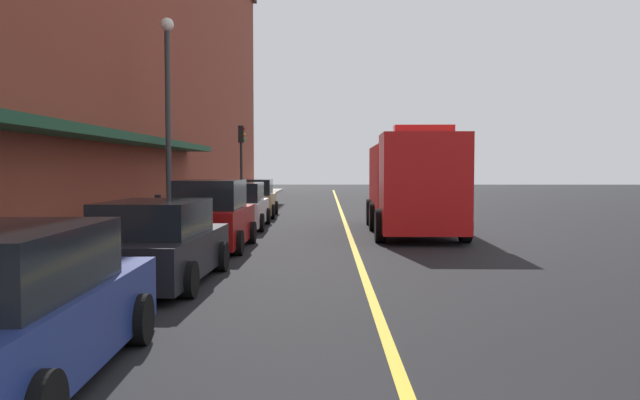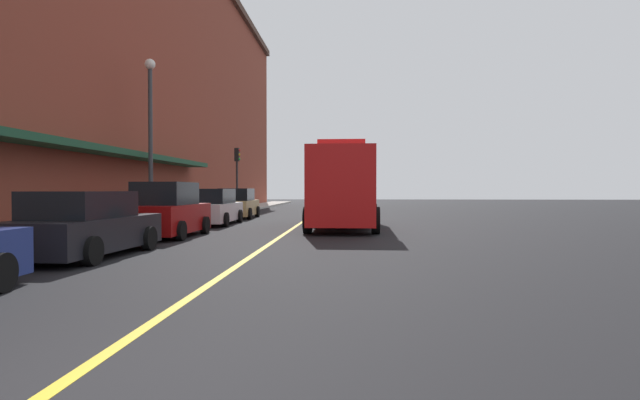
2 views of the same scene
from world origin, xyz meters
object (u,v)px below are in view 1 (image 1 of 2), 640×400
(parked_car_1, at_px, (158,244))
(traffic_light_near, at_px, (241,150))
(fire_truck, at_px, (412,184))
(parking_meter_0, at_px, (224,193))
(parked_car_4, at_px, (254,199))
(parking_meter_1, at_px, (158,210))
(street_lamp_left, at_px, (168,101))
(parked_car_3, at_px, (240,207))
(parked_car_2, at_px, (212,217))
(parked_car_0, at_px, (7,312))

(parked_car_1, distance_m, traffic_light_near, 22.51)
(fire_truck, height_order, parking_meter_0, fire_truck)
(parked_car_4, relative_size, parking_meter_1, 3.38)
(fire_truck, height_order, street_lamp_left, street_lamp_left)
(fire_truck, bearing_deg, street_lamp_left, -83.27)
(parked_car_3, relative_size, parking_meter_0, 3.67)
(parked_car_3, xyz_separation_m, parking_meter_1, (-1.44, -6.08, 0.28))
(fire_truck, distance_m, street_lamp_left, 8.59)
(parked_car_1, height_order, parked_car_3, parked_car_3)
(parking_meter_1, distance_m, traffic_light_near, 17.20)
(fire_truck, relative_size, parking_meter_1, 6.34)
(parked_car_2, relative_size, parking_meter_0, 3.15)
(parked_car_2, xyz_separation_m, parked_car_4, (-0.17, 11.54, -0.08))
(parking_meter_0, distance_m, traffic_light_near, 5.93)
(parked_car_3, distance_m, parking_meter_0, 5.64)
(parked_car_1, xyz_separation_m, parked_car_2, (0.13, 5.22, 0.12))
(parked_car_2, relative_size, street_lamp_left, 0.60)
(parked_car_0, relative_size, street_lamp_left, 0.71)
(parked_car_1, bearing_deg, parked_car_0, -177.86)
(parking_meter_1, height_order, traffic_light_near, traffic_light_near)
(parked_car_2, bearing_deg, traffic_light_near, 5.68)
(parked_car_2, xyz_separation_m, street_lamp_left, (-2.09, 3.76, 3.53))
(parked_car_1, relative_size, parked_car_3, 0.95)
(parked_car_2, height_order, fire_truck, fire_truck)
(parked_car_0, distance_m, street_lamp_left, 15.39)
(parked_car_3, relative_size, parking_meter_1, 3.67)
(parked_car_0, height_order, parked_car_3, parked_car_3)
(parked_car_0, height_order, parking_meter_0, parked_car_0)
(parked_car_0, xyz_separation_m, parked_car_2, (0.12, 11.07, 0.10))
(parked_car_3, bearing_deg, parking_meter_1, 165.83)
(parked_car_0, relative_size, traffic_light_near, 1.15)
(parking_meter_0, height_order, street_lamp_left, street_lamp_left)
(street_lamp_left, bearing_deg, parked_car_2, -60.88)
(parked_car_0, bearing_deg, traffic_light_near, 0.93)
(traffic_light_near, bearing_deg, fire_truck, -59.40)
(parked_car_0, xyz_separation_m, parking_meter_1, (-1.38, 11.12, 0.29))
(parked_car_0, height_order, parking_meter_1, parked_car_0)
(parking_meter_0, bearing_deg, parked_car_3, -75.18)
(fire_truck, xyz_separation_m, traffic_light_near, (-7.44, 12.57, 1.51))
(parked_car_3, bearing_deg, parked_car_1, 178.75)
(street_lamp_left, bearing_deg, parked_car_3, 49.26)
(parking_meter_0, relative_size, traffic_light_near, 0.31)
(parked_car_0, relative_size, parked_car_3, 1.01)
(traffic_light_near, bearing_deg, parked_car_3, -82.85)
(parked_car_2, xyz_separation_m, parking_meter_0, (-1.49, 11.57, 0.19))
(street_lamp_left, bearing_deg, parking_meter_0, 85.61)
(parked_car_4, bearing_deg, fire_truck, -140.04)
(parked_car_2, relative_size, parked_car_4, 0.93)
(street_lamp_left, relative_size, traffic_light_near, 1.61)
(parked_car_1, height_order, parking_meter_0, parked_car_1)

